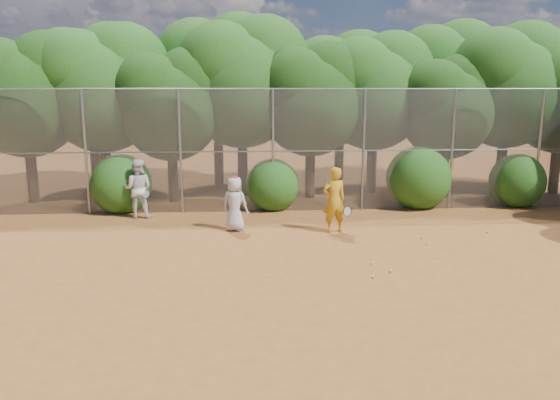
{
  "coord_description": "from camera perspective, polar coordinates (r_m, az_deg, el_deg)",
  "views": [
    {
      "loc": [
        -1.95,
        -11.74,
        4.08
      ],
      "look_at": [
        -1.0,
        2.5,
        1.1
      ],
      "focal_mm": 35.0,
      "sensor_mm": 36.0,
      "label": 1
    }
  ],
  "objects": [
    {
      "name": "ground",
      "position": [
        12.58,
        5.35,
        -7.18
      ],
      "size": [
        80.0,
        80.0,
        0.0
      ],
      "primitive_type": "plane",
      "color": "brown",
      "rests_on": "ground"
    },
    {
      "name": "bush_1",
      "position": [
        18.34,
        -0.79,
        1.81
      ],
      "size": [
        1.8,
        1.8,
        1.8
      ],
      "primitive_type": "sphere",
      "color": "#1D4E13",
      "rests_on": "ground"
    },
    {
      "name": "ball_3",
      "position": [
        14.84,
        15.12,
        -4.45
      ],
      "size": [
        0.07,
        0.07,
        0.07
      ],
      "primitive_type": "sphere",
      "color": "#BED827",
      "rests_on": "ground"
    },
    {
      "name": "tree_7",
      "position": [
        22.71,
        22.83,
        11.4
      ],
      "size": [
        4.77,
        4.14,
        6.53
      ],
      "color": "black",
      "rests_on": "ground"
    },
    {
      "name": "tree_1",
      "position": [
        20.89,
        -18.01,
        11.46
      ],
      "size": [
        4.64,
        4.03,
        6.35
      ],
      "color": "black",
      "rests_on": "ground"
    },
    {
      "name": "tree_4",
      "position": [
        20.13,
        3.39,
        10.86
      ],
      "size": [
        4.19,
        3.64,
        5.73
      ],
      "color": "black",
      "rests_on": "ground"
    },
    {
      "name": "ball_1",
      "position": [
        15.41,
        14.56,
        -3.82
      ],
      "size": [
        0.07,
        0.07,
        0.07
      ],
      "primitive_type": "sphere",
      "color": "#BED827",
      "rests_on": "ground"
    },
    {
      "name": "bush_2",
      "position": [
        19.23,
        14.28,
        2.51
      ],
      "size": [
        2.2,
        2.2,
        2.2
      ],
      "primitive_type": "sphere",
      "color": "#1D4E13",
      "rests_on": "ground"
    },
    {
      "name": "tree_9",
      "position": [
        23.36,
        -19.08,
        11.8
      ],
      "size": [
        4.83,
        4.2,
        6.62
      ],
      "color": "black",
      "rests_on": "ground"
    },
    {
      "name": "tree_12",
      "position": [
        24.51,
        16.92,
        12.31
      ],
      "size": [
        5.02,
        4.37,
        6.88
      ],
      "color": "black",
      "rests_on": "ground"
    },
    {
      "name": "ball_2",
      "position": [
        12.09,
        9.67,
        -7.93
      ],
      "size": [
        0.07,
        0.07,
        0.07
      ],
      "primitive_type": "sphere",
      "color": "#BED827",
      "rests_on": "ground"
    },
    {
      "name": "tree_3",
      "position": [
        20.58,
        -3.87,
        12.65
      ],
      "size": [
        4.89,
        4.26,
        6.7
      ],
      "color": "black",
      "rests_on": "ground"
    },
    {
      "name": "player_teen",
      "position": [
        15.64,
        -4.74,
        -0.37
      ],
      "size": [
        0.91,
        0.77,
        1.6
      ],
      "rotation": [
        0.0,
        0.0,
        2.72
      ],
      "color": "silver",
      "rests_on": "ground"
    },
    {
      "name": "ball_5",
      "position": [
        16.54,
        20.87,
        -3.16
      ],
      "size": [
        0.07,
        0.07,
        0.07
      ],
      "primitive_type": "sphere",
      "color": "#BED827",
      "rests_on": "ground"
    },
    {
      "name": "tree_6",
      "position": [
        21.15,
        17.2,
        9.62
      ],
      "size": [
        3.86,
        3.36,
        5.29
      ],
      "color": "black",
      "rests_on": "ground"
    },
    {
      "name": "fence_back",
      "position": [
        17.95,
        2.08,
        5.3
      ],
      "size": [
        20.05,
        0.09,
        4.03
      ],
      "color": "gray",
      "rests_on": "ground"
    },
    {
      "name": "ball_4",
      "position": [
        12.52,
        11.44,
        -7.3
      ],
      "size": [
        0.07,
        0.07,
        0.07
      ],
      "primitive_type": "sphere",
      "color": "#BED827",
      "rests_on": "ground"
    },
    {
      "name": "tree_11",
      "position": [
        22.74,
        6.49,
        11.94
      ],
      "size": [
        4.64,
        4.03,
        6.35
      ],
      "color": "black",
      "rests_on": "ground"
    },
    {
      "name": "player_white",
      "position": [
        17.75,
        -14.63,
        1.18
      ],
      "size": [
        0.95,
        0.82,
        1.86
      ],
      "rotation": [
        0.0,
        0.0,
        3.08
      ],
      "color": "white",
      "rests_on": "ground"
    },
    {
      "name": "bush_0",
      "position": [
        18.74,
        -16.24,
        1.86
      ],
      "size": [
        2.0,
        2.0,
        2.0
      ],
      "primitive_type": "sphere",
      "color": "#1D4E13",
      "rests_on": "ground"
    },
    {
      "name": "ball_0",
      "position": [
        12.99,
        9.56,
        -6.53
      ],
      "size": [
        0.07,
        0.07,
        0.07
      ],
      "primitive_type": "sphere",
      "color": "#BED827",
      "rests_on": "ground"
    },
    {
      "name": "tree_2",
      "position": [
        19.74,
        -11.26,
        10.13
      ],
      "size": [
        3.99,
        3.47,
        5.47
      ],
      "color": "black",
      "rests_on": "ground"
    },
    {
      "name": "tree_5",
      "position": [
        21.37,
        9.94,
        11.54
      ],
      "size": [
        4.51,
        3.92,
        6.17
      ],
      "color": "black",
      "rests_on": "ground"
    },
    {
      "name": "tree_10",
      "position": [
        22.81,
        -6.45,
        13.1
      ],
      "size": [
        5.15,
        4.48,
        7.06
      ],
      "color": "black",
      "rests_on": "ground"
    },
    {
      "name": "tree_0",
      "position": [
        21.15,
        -24.99,
        10.32
      ],
      "size": [
        4.38,
        3.81,
        6.0
      ],
      "color": "black",
      "rests_on": "ground"
    },
    {
      "name": "bush_3",
      "position": [
        20.6,
        23.56,
        2.07
      ],
      "size": [
        1.9,
        1.9,
        1.9
      ],
      "primitive_type": "sphere",
      "color": "#1D4E13",
      "rests_on": "ground"
    },
    {
      "name": "player_yellow",
      "position": [
        15.45,
        5.67,
        0.0
      ],
      "size": [
        0.88,
        0.59,
        1.88
      ],
      "rotation": [
        0.0,
        0.0,
        3.37
      ],
      "color": "gold",
      "rests_on": "ground"
    }
  ]
}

